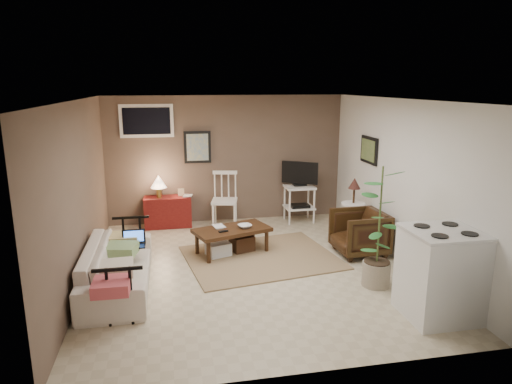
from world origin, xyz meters
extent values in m
plane|color=#C1B293|center=(0.00, 0.00, 0.00)|extent=(5.00, 5.00, 0.00)
cube|color=black|center=(-0.55, 2.48, 1.45)|extent=(0.50, 0.03, 0.60)
cube|color=black|center=(2.23, 1.05, 1.52)|extent=(0.03, 0.60, 0.45)
cube|color=white|center=(-1.45, 2.48, 1.95)|extent=(0.96, 0.03, 0.60)
cube|color=#937455|center=(0.24, 0.38, 0.01)|extent=(2.46, 2.09, 0.02)
cube|color=#3E2110|center=(-0.17, 0.66, 0.38)|extent=(1.28, 0.93, 0.06)
cylinder|color=#3E2110|center=(-0.57, 0.29, 0.18)|extent=(0.06, 0.06, 0.36)
cylinder|color=#3E2110|center=(0.38, 0.61, 0.18)|extent=(0.06, 0.06, 0.36)
cylinder|color=#3E2110|center=(-0.71, 0.71, 0.18)|extent=(0.06, 0.06, 0.36)
cylinder|color=#3E2110|center=(0.23, 1.03, 0.18)|extent=(0.06, 0.06, 0.36)
cube|color=black|center=(-0.32, 0.51, 0.43)|extent=(0.15, 0.09, 0.02)
cube|color=#3F2216|center=(0.00, 0.72, 0.13)|extent=(0.41, 0.38, 0.25)
cube|color=silver|center=(-0.40, 0.58, 0.12)|extent=(0.41, 0.38, 0.21)
imported|color=white|center=(-1.80, -0.29, 0.40)|extent=(0.59, 2.02, 0.79)
cube|color=black|center=(-1.61, 0.01, 0.46)|extent=(0.31, 0.21, 0.02)
cube|color=black|center=(-1.61, 0.12, 0.56)|extent=(0.31, 0.02, 0.19)
cube|color=#3671F3|center=(-1.61, 0.11, 0.56)|extent=(0.26, 0.00, 0.16)
cube|color=maroon|center=(-1.15, 2.27, 0.29)|extent=(0.86, 0.38, 0.57)
cylinder|color=#B8A346|center=(-1.29, 2.23, 0.67)|extent=(0.10, 0.10, 0.19)
cone|color=#FFDAB7|center=(-1.29, 2.23, 0.87)|extent=(0.29, 0.29, 0.23)
cube|color=tan|center=(-0.89, 2.29, 0.64)|extent=(0.11, 0.02, 0.14)
cube|color=white|center=(-0.10, 2.10, 0.48)|extent=(0.54, 0.54, 0.04)
cylinder|color=white|center=(-0.34, 1.95, 0.23)|extent=(0.04, 0.04, 0.46)
cylinder|color=white|center=(0.05, 1.87, 0.23)|extent=(0.04, 0.04, 0.46)
cylinder|color=white|center=(-0.26, 2.33, 0.23)|extent=(0.04, 0.04, 0.46)
cylinder|color=white|center=(0.13, 2.26, 0.23)|extent=(0.04, 0.04, 0.46)
cube|color=white|center=(-0.06, 2.31, 0.98)|extent=(0.46, 0.13, 0.07)
cube|color=white|center=(1.35, 2.13, 0.68)|extent=(0.55, 0.45, 0.04)
cube|color=white|center=(1.35, 2.13, 0.28)|extent=(0.55, 0.45, 0.03)
cylinder|color=white|center=(1.11, 1.94, 0.35)|extent=(0.04, 0.04, 0.70)
cylinder|color=white|center=(1.59, 1.94, 0.35)|extent=(0.04, 0.04, 0.70)
cylinder|color=white|center=(1.11, 2.32, 0.35)|extent=(0.04, 0.04, 0.70)
cylinder|color=white|center=(1.59, 2.32, 0.35)|extent=(0.04, 0.04, 0.70)
cube|color=black|center=(1.35, 2.13, 0.73)|extent=(0.25, 0.14, 0.03)
cube|color=black|center=(1.35, 2.13, 0.96)|extent=(0.63, 0.40, 0.42)
cube|color=#D27451|center=(1.35, 2.13, 0.96)|extent=(0.52, 0.32, 0.34)
cube|color=black|center=(1.35, 2.08, 0.30)|extent=(0.35, 0.25, 0.10)
cylinder|color=white|center=(1.93, 0.90, 0.02)|extent=(0.28, 0.28, 0.03)
cylinder|color=white|center=(1.93, 0.90, 0.32)|extent=(0.06, 0.06, 0.61)
cylinder|color=white|center=(1.93, 0.90, 0.64)|extent=(0.41, 0.41, 0.03)
cylinder|color=#2F1F0D|center=(1.93, 0.90, 0.79)|extent=(0.04, 0.04, 0.26)
cone|color=#3D1E19|center=(1.93, 0.90, 0.99)|extent=(0.20, 0.20, 0.18)
imported|color=#2F1F0D|center=(1.78, 0.27, 0.38)|extent=(0.73, 0.77, 0.76)
cylinder|color=#A29381|center=(1.54, -0.86, 0.16)|extent=(0.37, 0.37, 0.33)
cylinder|color=#4C602D|center=(1.54, -0.86, 0.97)|extent=(0.02, 0.02, 1.27)
cube|color=silver|center=(1.88, -1.75, 0.50)|extent=(0.78, 0.72, 1.00)
cube|color=silver|center=(1.88, -1.75, 1.02)|extent=(0.80, 0.74, 0.03)
cylinder|color=black|center=(1.70, -1.92, 1.04)|extent=(0.18, 0.18, 0.01)
cylinder|color=black|center=(2.05, -1.92, 1.04)|extent=(0.18, 0.18, 0.01)
cylinder|color=black|center=(1.70, -1.57, 1.04)|extent=(0.18, 0.18, 0.01)
cylinder|color=black|center=(2.05, -1.57, 1.04)|extent=(0.18, 0.18, 0.01)
imported|color=#3E2110|center=(0.04, 0.66, 0.52)|extent=(0.21, 0.10, 0.21)
imported|color=#3E2110|center=(-0.44, 0.76, 0.53)|extent=(0.17, 0.05, 0.23)
imported|color=#3E2110|center=(-0.85, 2.26, 0.68)|extent=(0.17, 0.05, 0.22)
camera|label=1|loc=(-1.08, -6.05, 2.61)|focal=32.00mm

